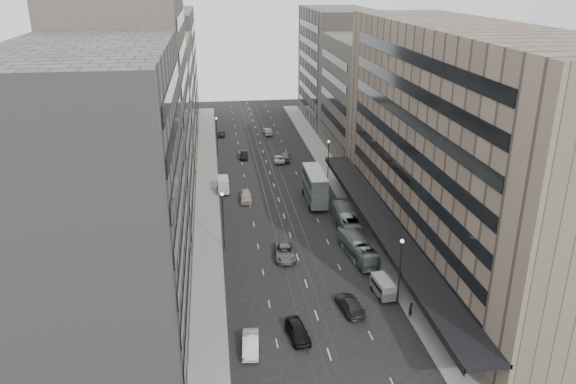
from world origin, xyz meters
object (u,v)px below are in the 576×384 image
bus_far (346,220)px  sedan_0 (298,331)px  bus_near (357,248)px  panel_van (223,185)px  sedan_1 (251,344)px  pedestrian (410,310)px  sedan_2 (285,252)px  vw_microbus (383,287)px  double_decker (315,186)px

bus_far → sedan_0: size_ratio=2.36×
bus_near → sedan_0: bearing=50.2°
panel_van → sedan_1: 44.95m
pedestrian → bus_far: bearing=-126.6°
bus_near → sedan_2: (-9.65, 1.25, -0.60)m
sedan_1 → pedestrian: pedestrian is taller
sedan_0 → sedan_2: 17.99m
panel_van → sedan_0: bearing=-82.9°
sedan_1 → sedan_0: bearing=21.4°
vw_microbus → pedestrian: 5.20m
double_decker → sedan_0: (-8.53, -36.76, -2.13)m
bus_near → bus_far: 8.79m
panel_van → sedan_0: panel_van is taller
vw_microbus → pedestrian: (1.66, -4.93, -0.19)m
bus_far → sedan_0: (-11.21, -25.49, -0.76)m
sedan_2 → pedestrian: size_ratio=3.27×
panel_van → sedan_1: (1.44, -44.92, -0.69)m
bus_far → sedan_2: 12.68m
bus_near → vw_microbus: size_ratio=2.40×
sedan_1 → bus_far: bearing=63.9°
vw_microbus → sedan_0: size_ratio=0.87×
bus_near → sedan_1: (-15.74, -18.21, -0.64)m
sedan_1 → sedan_2: size_ratio=0.81×
bus_far → bus_near: bearing=89.5°
bus_far → sedan_1: 31.52m
double_decker → sedan_1: (-13.59, -38.25, -2.18)m
double_decker → bus_near: bearing=-83.2°
double_decker → bus_far: bearing=-75.9°
bus_near → sedan_1: 24.08m
double_decker → sedan_0: bearing=-102.4°
sedan_1 → sedan_2: 20.39m
vw_microbus → sedan_1: size_ratio=0.90×
vw_microbus → sedan_1: vw_microbus is taller
pedestrian → sedan_1: bearing=-30.1°
bus_near → vw_microbus: bus_near is taller
double_decker → vw_microbus: 30.13m
vw_microbus → panel_van: 40.69m
bus_far → vw_microbus: (0.04, -18.69, -0.36)m
sedan_2 → panel_van: bearing=111.1°
bus_near → sedan_2: bus_near is taller
bus_far → vw_microbus: bearing=93.0°
sedan_0 → sedan_2: (1.04, 17.96, -0.02)m
panel_van → double_decker: bearing=-25.4°
double_decker → panel_van: bearing=156.7°
vw_microbus → sedan_2: bearing=127.2°
bus_near → panel_van: bearing=-64.4°
sedan_1 → vw_microbus: bearing=31.9°
double_decker → vw_microbus: size_ratio=2.38×
bus_far → sedan_2: bearing=39.4°
double_decker → pedestrian: (4.38, -34.88, -1.91)m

